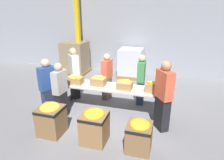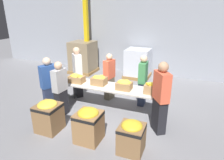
{
  "view_description": "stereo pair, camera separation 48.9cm",
  "coord_description": "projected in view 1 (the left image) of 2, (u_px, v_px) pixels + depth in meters",
  "views": [
    {
      "loc": [
        1.47,
        -5.04,
        2.87
      ],
      "look_at": [
        -0.02,
        0.01,
        0.95
      ],
      "focal_mm": 32.0,
      "sensor_mm": 36.0,
      "label": 1
    },
    {
      "loc": [
        1.93,
        -4.88,
        2.87
      ],
      "look_at": [
        -0.02,
        0.01,
        0.95
      ],
      "focal_mm": 32.0,
      "sensor_mm": 36.0,
      "label": 2
    }
  ],
  "objects": [
    {
      "name": "support_pillar",
      "position": [
        78.0,
        29.0,
        8.73
      ],
      "size": [
        0.17,
        0.17,
        4.0
      ],
      "color": "yellow",
      "rests_on": "ground_plane"
    },
    {
      "name": "volunteer_2",
      "position": [
        74.0,
        74.0,
        6.52
      ],
      "size": [
        0.48,
        0.48,
        1.69
      ],
      "rotation": [
        0.0,
        0.0,
        -0.8
      ],
      "color": "black",
      "rests_on": "ground_plane"
    },
    {
      "name": "banana_box_3",
      "position": [
        154.0,
        87.0,
        5.24
      ],
      "size": [
        0.45,
        0.28,
        0.31
      ],
      "color": "tan",
      "rests_on": "sorting_table"
    },
    {
      "name": "ground_plane",
      "position": [
        113.0,
        110.0,
        5.91
      ],
      "size": [
        30.0,
        30.0,
        0.0
      ],
      "primitive_type": "plane",
      "color": "gray"
    },
    {
      "name": "volunteer_4",
      "position": [
        107.0,
        77.0,
        6.44
      ],
      "size": [
        0.28,
        0.44,
        1.52
      ],
      "rotation": [
        0.0,
        0.0,
        -1.78
      ],
      "color": "#6B604C",
      "rests_on": "ground_plane"
    },
    {
      "name": "banana_box_1",
      "position": [
        99.0,
        80.0,
        5.74
      ],
      "size": [
        0.41,
        0.32,
        0.29
      ],
      "color": "#A37A4C",
      "rests_on": "sorting_table"
    },
    {
      "name": "banana_box_0",
      "position": [
        75.0,
        79.0,
        5.86
      ],
      "size": [
        0.46,
        0.33,
        0.27
      ],
      "color": "#A37A4C",
      "rests_on": "sorting_table"
    },
    {
      "name": "sorting_table",
      "position": [
        113.0,
        88.0,
        5.67
      ],
      "size": [
        3.1,
        0.72,
        0.76
      ],
      "color": "beige",
      "rests_on": "ground_plane"
    },
    {
      "name": "volunteer_5",
      "position": [
        163.0,
        97.0,
        4.75
      ],
      "size": [
        0.46,
        0.52,
        1.76
      ],
      "rotation": [
        0.0,
        0.0,
        2.16
      ],
      "color": "black",
      "rests_on": "ground_plane"
    },
    {
      "name": "pallet_stack_1",
      "position": [
        75.0,
        58.0,
        9.08
      ],
      "size": [
        1.11,
        1.11,
        1.43
      ],
      "color": "olive",
      "rests_on": "ground_plane"
    },
    {
      "name": "donation_bin_0",
      "position": [
        51.0,
        118.0,
        4.7
      ],
      "size": [
        0.55,
        0.55,
        0.8
      ],
      "color": "olive",
      "rests_on": "ground_plane"
    },
    {
      "name": "volunteer_3",
      "position": [
        60.0,
        91.0,
        5.29
      ],
      "size": [
        0.25,
        0.43,
        1.55
      ],
      "rotation": [
        0.0,
        0.0,
        1.48
      ],
      "color": "black",
      "rests_on": "ground_plane"
    },
    {
      "name": "donation_bin_2",
      "position": [
        139.0,
        134.0,
        4.16
      ],
      "size": [
        0.52,
        0.52,
        0.71
      ],
      "color": "olive",
      "rests_on": "ground_plane"
    },
    {
      "name": "wall_back",
      "position": [
        137.0,
        29.0,
        8.71
      ],
      "size": [
        16.0,
        0.08,
        4.0
      ],
      "color": "#9399A3",
      "rests_on": "ground_plane"
    },
    {
      "name": "donation_bin_1",
      "position": [
        94.0,
        125.0,
        4.41
      ],
      "size": [
        0.55,
        0.55,
        0.8
      ],
      "color": "olive",
      "rests_on": "ground_plane"
    },
    {
      "name": "pallet_stack_0",
      "position": [
        131.0,
        63.0,
        8.65
      ],
      "size": [
        1.06,
        1.06,
        1.23
      ],
      "color": "olive",
      "rests_on": "ground_plane"
    },
    {
      "name": "banana_box_2",
      "position": [
        125.0,
        84.0,
        5.47
      ],
      "size": [
        0.41,
        0.33,
        0.27
      ],
      "color": "#A37A4C",
      "rests_on": "sorting_table"
    },
    {
      "name": "volunteer_1",
      "position": [
        48.0,
        88.0,
        5.43
      ],
      "size": [
        0.39,
        0.49,
        1.62
      ],
      "rotation": [
        0.0,
        0.0,
        1.1
      ],
      "color": "#2D3856",
      "rests_on": "ground_plane"
    },
    {
      "name": "volunteer_0",
      "position": [
        141.0,
        80.0,
        6.11
      ],
      "size": [
        0.22,
        0.43,
        1.57
      ],
      "rotation": [
        0.0,
        0.0,
        -1.54
      ],
      "color": "#2D3856",
      "rests_on": "ground_plane"
    }
  ]
}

